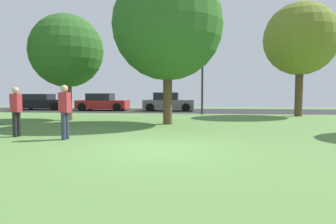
% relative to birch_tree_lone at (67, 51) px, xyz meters
% --- Properties ---
extents(ground_plane, '(44.00, 44.00, 0.00)m').
position_rel_birch_tree_lone_xyz_m(ground_plane, '(5.88, -7.44, -3.66)').
color(ground_plane, '#5B8442').
extents(road_strip, '(44.00, 6.40, 0.01)m').
position_rel_birch_tree_lone_xyz_m(road_strip, '(5.88, 8.56, -3.66)').
color(road_strip, '#28282B').
rests_on(road_strip, ground_plane).
extents(birch_tree_lone, '(3.84, 3.84, 5.60)m').
position_rel_birch_tree_lone_xyz_m(birch_tree_lone, '(0.00, 0.00, 0.00)').
color(birch_tree_lone, brown).
rests_on(birch_tree_lone, ground_plane).
extents(oak_tree_left, '(4.45, 4.45, 7.00)m').
position_rel_birch_tree_lone_xyz_m(oak_tree_left, '(13.18, 4.00, 1.09)').
color(oak_tree_left, brown).
rests_on(oak_tree_left, ground_plane).
extents(maple_tree_near, '(5.09, 5.09, 7.13)m').
position_rel_birch_tree_lone_xyz_m(maple_tree_near, '(5.51, -1.39, 0.92)').
color(maple_tree_near, brown).
rests_on(maple_tree_near, ground_plane).
extents(person_thrower, '(0.36, 0.30, 1.67)m').
position_rel_birch_tree_lone_xyz_m(person_thrower, '(0.84, -5.81, -2.73)').
color(person_thrower, black).
rests_on(person_thrower, ground_plane).
extents(person_catcher, '(0.36, 0.30, 1.73)m').
position_rel_birch_tree_lone_xyz_m(person_catcher, '(2.74, -6.22, -2.70)').
color(person_catcher, '#2D334C').
rests_on(person_catcher, ground_plane).
extents(parked_car_black, '(4.44, 2.02, 1.35)m').
position_rel_birch_tree_lone_xyz_m(parked_car_black, '(-6.37, 8.80, -3.03)').
color(parked_car_black, black).
rests_on(parked_car_black, ground_plane).
extents(parked_car_red, '(4.11, 2.09, 1.40)m').
position_rel_birch_tree_lone_xyz_m(parked_car_red, '(-0.91, 8.46, -3.02)').
color(parked_car_red, '#B21E1E').
rests_on(parked_car_red, ground_plane).
extents(parked_car_grey, '(4.00, 2.10, 1.47)m').
position_rel_birch_tree_lone_xyz_m(parked_car_grey, '(4.56, 8.45, -2.99)').
color(parked_car_grey, slate).
rests_on(parked_car_grey, ground_plane).
extents(street_lamp_post, '(0.14, 0.14, 4.50)m').
position_rel_birch_tree_lone_xyz_m(street_lamp_post, '(7.21, 4.76, -1.41)').
color(street_lamp_post, '#2D2D33').
rests_on(street_lamp_post, ground_plane).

